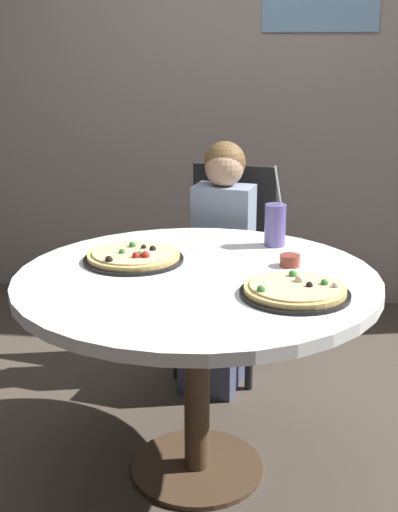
{
  "coord_description": "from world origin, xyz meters",
  "views": [
    {
      "loc": [
        0.32,
        -2.1,
        1.48
      ],
      "look_at": [
        0.0,
        0.05,
        0.8
      ],
      "focal_mm": 47.56,
      "sensor_mm": 36.0,
      "label": 1
    }
  ],
  "objects": [
    {
      "name": "ground_plane",
      "position": [
        0.0,
        0.0,
        0.0
      ],
      "size": [
        8.0,
        8.0,
        0.0
      ],
      "primitive_type": "plane",
      "color": "#4C4238"
    },
    {
      "name": "wall_with_window",
      "position": [
        0.0,
        1.88,
        1.45
      ],
      "size": [
        5.2,
        0.14,
        2.9
      ],
      "color": "#A8998E",
      "rests_on": "ground_plane"
    },
    {
      "name": "dining_table",
      "position": [
        0.0,
        0.0,
        0.65
      ],
      "size": [
        1.21,
        1.21,
        0.75
      ],
      "color": "white",
      "rests_on": "ground_plane"
    },
    {
      "name": "chair_wooden",
      "position": [
        0.01,
        0.92,
        0.53
      ],
      "size": [
        0.46,
        0.46,
        0.95
      ],
      "color": "black",
      "rests_on": "ground_plane"
    },
    {
      "name": "diner_child",
      "position": [
        -0.01,
        0.74,
        0.48
      ],
      "size": [
        0.31,
        0.43,
        1.08
      ],
      "color": "#3F4766",
      "rests_on": "ground_plane"
    },
    {
      "name": "pizza_veggie",
      "position": [
        0.32,
        -0.15,
        0.77
      ],
      "size": [
        0.34,
        0.34,
        0.05
      ],
      "color": "black",
      "rests_on": "dining_table"
    },
    {
      "name": "pizza_cheese",
      "position": [
        -0.24,
        0.12,
        0.77
      ],
      "size": [
        0.35,
        0.35,
        0.05
      ],
      "color": "black",
      "rests_on": "dining_table"
    },
    {
      "name": "soda_cup",
      "position": [
        0.24,
        0.38,
        0.83
      ],
      "size": [
        0.08,
        0.08,
        0.31
      ],
      "color": "#6659A5",
      "rests_on": "dining_table"
    },
    {
      "name": "sauce_bowl",
      "position": [
        0.3,
        0.14,
        0.77
      ],
      "size": [
        0.07,
        0.07,
        0.04
      ],
      "primitive_type": "cylinder",
      "color": "brown",
      "rests_on": "dining_table"
    }
  ]
}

